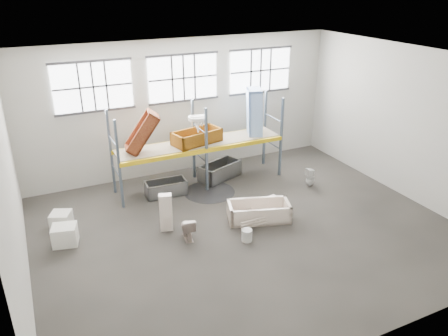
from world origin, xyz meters
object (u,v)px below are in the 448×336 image
bathtub_beige (259,211)px  toilet_white (310,177)px  toilet_beige (187,228)px  bucket (247,235)px  cistern_tall (166,212)px  rust_tub_flat (197,137)px  steel_tub_right (220,171)px  steel_tub_left (166,188)px  blue_tub_upright (254,113)px  carton_near (65,235)px

bathtub_beige → toilet_white: size_ratio=2.77×
toilet_beige → bucket: bearing=158.5°
cistern_tall → toilet_white: cistern_tall is taller
toilet_beige → bucket: size_ratio=1.95×
bathtub_beige → toilet_white: (2.86, 1.28, 0.06)m
rust_tub_flat → steel_tub_right: bearing=8.3°
toilet_white → rust_tub_flat: bearing=-113.8°
toilet_white → steel_tub_left: (-4.92, 1.56, -0.09)m
toilet_beige → rust_tub_flat: bearing=-108.7°
toilet_beige → toilet_white: size_ratio=1.01×
rust_tub_flat → bucket: 4.40m
toilet_white → bathtub_beige: bearing=-62.0°
bucket → bathtub_beige: bearing=45.3°
toilet_beige → cistern_tall: size_ratio=0.60×
toilet_beige → steel_tub_left: bearing=-88.0°
cistern_tall → rust_tub_flat: size_ratio=0.68×
cistern_tall → blue_tub_upright: 5.33m
toilet_beige → blue_tub_upright: size_ratio=0.39×
carton_near → toilet_white: bearing=0.9°
blue_tub_upright → bucket: blue_tub_upright is taller
toilet_beige → steel_tub_left: toilet_beige is taller
steel_tub_right → toilet_white: bearing=-37.3°
bucket → carton_near: size_ratio=0.53×
toilet_white → blue_tub_upright: bearing=-141.5°
bathtub_beige → cistern_tall: (-2.78, 0.65, 0.30)m
bucket → carton_near: carton_near is taller
toilet_white → cistern_tall: bearing=-79.8°
cistern_tall → steel_tub_right: size_ratio=0.72×
toilet_beige → bathtub_beige: bearing=-170.3°
toilet_beige → steel_tub_left: 2.92m
rust_tub_flat → bucket: rust_tub_flat is taller
blue_tub_upright → toilet_beige: bearing=-140.5°
cistern_tall → toilet_white: (5.64, 0.63, -0.24)m
bathtub_beige → bucket: bearing=-116.5°
toilet_white → bucket: (-3.76, -2.19, -0.16)m
rust_tub_flat → blue_tub_upright: bearing=0.4°
cistern_tall → carton_near: bearing=-173.4°
toilet_white → blue_tub_upright: (-1.31, 1.90, 2.05)m
carton_near → toilet_beige: bearing=-20.5°
cistern_tall → carton_near: (-2.83, 0.49, -0.30)m
bathtub_beige → toilet_white: 3.13m
steel_tub_left → carton_near: carton_near is taller
steel_tub_left → steel_tub_right: steel_tub_right is taller
rust_tub_flat → carton_near: (-4.87, -2.02, -1.53)m
toilet_white → blue_tub_upright: blue_tub_upright is taller
bucket → carton_near: (-4.71, 2.06, 0.11)m
toilet_beige → toilet_white: toilet_beige is taller
steel_tub_left → carton_near: size_ratio=2.10×
rust_tub_flat → blue_tub_upright: 2.36m
toilet_beige → toilet_white: bearing=-157.4°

